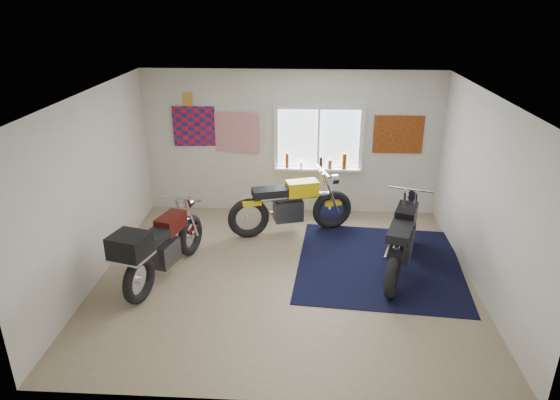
# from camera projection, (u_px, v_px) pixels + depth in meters

# --- Properties ---
(ground) EXTENTS (5.50, 5.50, 0.00)m
(ground) POSITION_uv_depth(u_px,v_px,m) (285.00, 276.00, 7.49)
(ground) COLOR #9E896B
(ground) RESTS_ON ground
(room_shell) EXTENTS (5.50, 5.50, 5.50)m
(room_shell) POSITION_uv_depth(u_px,v_px,m) (285.00, 173.00, 6.86)
(room_shell) COLOR white
(room_shell) RESTS_ON ground
(navy_rug) EXTENTS (2.71, 2.80, 0.01)m
(navy_rug) POSITION_uv_depth(u_px,v_px,m) (379.00, 264.00, 7.82)
(navy_rug) COLOR black
(navy_rug) RESTS_ON ground
(window_assembly) EXTENTS (1.66, 0.17, 1.26)m
(window_assembly) POSITION_uv_depth(u_px,v_px,m) (318.00, 143.00, 9.22)
(window_assembly) COLOR white
(window_assembly) RESTS_ON room_shell
(oil_bottles) EXTENTS (1.14, 0.09, 0.30)m
(oil_bottles) POSITION_uv_depth(u_px,v_px,m) (323.00, 162.00, 9.28)
(oil_bottles) COLOR #963B15
(oil_bottles) RESTS_ON window_assembly
(flag_display) EXTENTS (1.60, 0.10, 1.17)m
(flag_display) POSITION_uv_depth(u_px,v_px,m) (187.00, 99.00, 9.06)
(flag_display) COLOR red
(flag_display) RESTS_ON room_shell
(triumph_poster) EXTENTS (0.90, 0.03, 0.70)m
(triumph_poster) POSITION_uv_depth(u_px,v_px,m) (398.00, 135.00, 9.08)
(triumph_poster) COLOR #A54C14
(triumph_poster) RESTS_ON room_shell
(yellow_triumph) EXTENTS (2.18, 0.89, 1.13)m
(yellow_triumph) POSITION_uv_depth(u_px,v_px,m) (291.00, 206.00, 8.68)
(yellow_triumph) COLOR black
(yellow_triumph) RESTS_ON ground
(black_chrome_bike) EXTENTS (0.92, 2.16, 1.14)m
(black_chrome_bike) POSITION_uv_depth(u_px,v_px,m) (402.00, 241.00, 7.47)
(black_chrome_bike) COLOR black
(black_chrome_bike) RESTS_ON navy_rug
(maroon_tourer) EXTENTS (0.96, 2.09, 1.07)m
(maroon_tourer) POSITION_uv_depth(u_px,v_px,m) (159.00, 247.00, 7.15)
(maroon_tourer) COLOR black
(maroon_tourer) RESTS_ON ground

